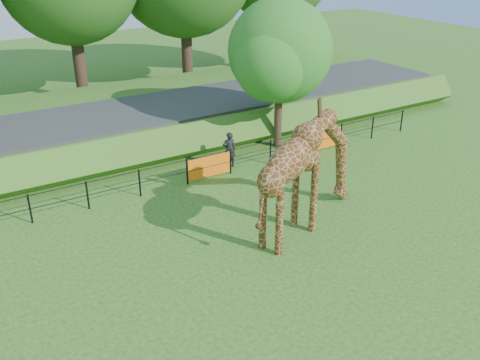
# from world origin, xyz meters

# --- Properties ---
(ground) EXTENTS (90.00, 90.00, 0.00)m
(ground) POSITION_xyz_m (0.00, 0.00, 0.00)
(ground) COLOR #215916
(ground) RESTS_ON ground
(giraffe) EXTENTS (5.50, 2.79, 3.92)m
(giraffe) POSITION_xyz_m (3.99, 2.92, 1.96)
(giraffe) COLOR #502B10
(giraffe) RESTS_ON ground
(perimeter_fence) EXTENTS (28.07, 0.10, 1.10)m
(perimeter_fence) POSITION_xyz_m (0.00, 8.00, 0.55)
(perimeter_fence) COLOR black
(perimeter_fence) RESTS_ON ground
(embankment) EXTENTS (40.00, 9.00, 1.30)m
(embankment) POSITION_xyz_m (0.00, 15.50, 0.65)
(embankment) COLOR #215916
(embankment) RESTS_ON ground
(road) EXTENTS (40.00, 5.00, 0.12)m
(road) POSITION_xyz_m (0.00, 14.00, 1.36)
(road) COLOR #323235
(road) RESTS_ON embankment
(visitor) EXTENTS (0.65, 0.51, 1.57)m
(visitor) POSITION_xyz_m (4.32, 8.64, 0.78)
(visitor) COLOR black
(visitor) RESTS_ON ground
(tree_east) EXTENTS (5.40, 4.71, 6.76)m
(tree_east) POSITION_xyz_m (7.60, 9.63, 4.28)
(tree_east) COLOR black
(tree_east) RESTS_ON ground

